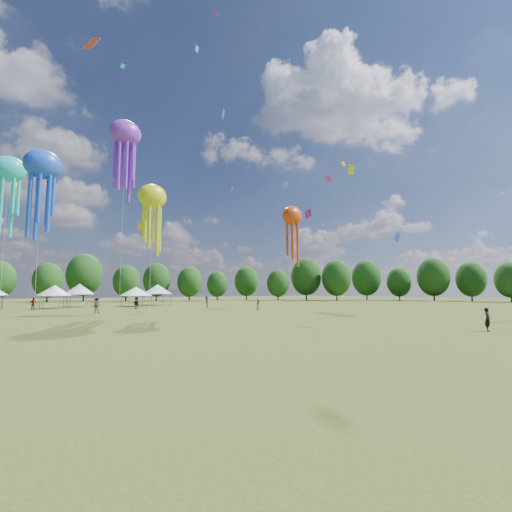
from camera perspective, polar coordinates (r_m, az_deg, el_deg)
ground at (r=22.86m, az=22.23°, el=-12.02°), size 300.00×300.00×0.00m
observer_main at (r=29.70m, az=32.69°, el=-8.43°), size 0.68×0.58×1.60m
spectator_near at (r=50.89m, az=-23.81°, el=-7.13°), size 1.15×1.13×1.87m
spectators_far at (r=60.62m, az=-18.17°, el=-7.07°), size 31.83×26.79×1.84m
festival_tents at (r=69.23m, az=-24.35°, el=-4.88°), size 33.24×11.30×4.12m
show_kites at (r=54.06m, az=-20.71°, el=11.04°), size 40.67×20.25×28.74m
small_kites at (r=63.23m, az=-13.98°, el=20.69°), size 74.27×63.63×46.37m
treeline at (r=75.70m, az=-25.85°, el=-2.14°), size 201.57×95.24×13.43m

